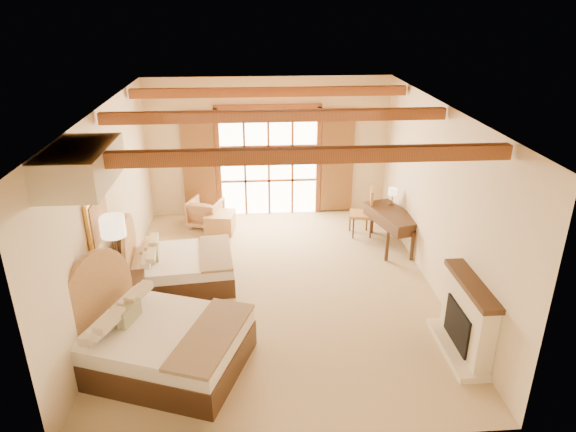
{
  "coord_description": "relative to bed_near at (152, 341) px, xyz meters",
  "views": [
    {
      "loc": [
        -0.39,
        -7.94,
        4.78
      ],
      "look_at": [
        0.21,
        0.2,
        1.29
      ],
      "focal_mm": 32.0,
      "sensor_mm": 36.0,
      "label": 1
    }
  ],
  "objects": [
    {
      "name": "wall_back",
      "position": [
        1.83,
        5.51,
        1.17
      ],
      "size": [
        5.5,
        0.0,
        5.5
      ],
      "primitive_type": "plane",
      "rotation": [
        1.57,
        0.0,
        0.0
      ],
      "color": "beige",
      "rests_on": "ground"
    },
    {
      "name": "wall_right",
      "position": [
        4.58,
        2.01,
        1.17
      ],
      "size": [
        0.0,
        7.0,
        7.0
      ],
      "primitive_type": "plane",
      "rotation": [
        1.57,
        0.0,
        -1.57
      ],
      "color": "beige",
      "rests_on": "ground"
    },
    {
      "name": "fireplace",
      "position": [
        4.42,
        0.01,
        0.09
      ],
      "size": [
        0.46,
        1.4,
        1.16
      ],
      "color": "beige",
      "rests_on": "ground"
    },
    {
      "name": "canopy_valance",
      "position": [
        -0.57,
        0.01,
        2.52
      ],
      "size": [
        0.7,
        1.4,
        0.45
      ],
      "primitive_type": "cube",
      "color": "beige",
      "rests_on": "ceiling"
    },
    {
      "name": "desk_chair",
      "position": [
        3.78,
        4.1,
        -0.09
      ],
      "size": [
        0.56,
        0.56,
        1.07
      ],
      "rotation": [
        0.0,
        0.0,
        -0.21
      ],
      "color": "#AF703E",
      "rests_on": "floor"
    },
    {
      "name": "ottoman",
      "position": [
        0.7,
        4.46,
        -0.21
      ],
      "size": [
        0.68,
        0.68,
        0.44
      ],
      "primitive_type": "cube",
      "rotation": [
        0.0,
        0.0,
        -0.14
      ],
      "color": "tan",
      "rests_on": "floor"
    },
    {
      "name": "french_doors",
      "position": [
        1.83,
        5.45,
        0.82
      ],
      "size": [
        3.95,
        0.08,
        2.6
      ],
      "color": "white",
      "rests_on": "ground"
    },
    {
      "name": "desk",
      "position": [
        4.27,
        3.51,
        -0.02
      ],
      "size": [
        0.98,
        1.52,
        0.76
      ],
      "rotation": [
        0.0,
        0.0,
        0.29
      ],
      "color": "#412617",
      "rests_on": "floor"
    },
    {
      "name": "ceiling",
      "position": [
        1.83,
        2.01,
        2.77
      ],
      "size": [
        7.0,
        7.0,
        0.0
      ],
      "primitive_type": "plane",
      "rotation": [
        3.14,
        0.0,
        0.0
      ],
      "color": "#A87038",
      "rests_on": "ground"
    },
    {
      "name": "ceiling_beams",
      "position": [
        1.83,
        2.01,
        2.65
      ],
      "size": [
        5.39,
        4.6,
        0.18
      ],
      "primitive_type": null,
      "color": "#994F21",
      "rests_on": "ceiling"
    },
    {
      "name": "bed_near",
      "position": [
        0.0,
        0.0,
        0.0
      ],
      "size": [
        2.65,
        2.24,
        1.41
      ],
      "rotation": [
        0.0,
        0.0,
        -0.35
      ],
      "color": "#412617",
      "rests_on": "floor"
    },
    {
      "name": "floor",
      "position": [
        1.83,
        2.01,
        -0.43
      ],
      "size": [
        7.0,
        7.0,
        0.0
      ],
      "primitive_type": "plane",
      "color": "tan",
      "rests_on": "ground"
    },
    {
      "name": "wall_left",
      "position": [
        -0.92,
        2.01,
        1.17
      ],
      "size": [
        0.0,
        7.0,
        7.0
      ],
      "primitive_type": "plane",
      "rotation": [
        1.57,
        0.0,
        1.57
      ],
      "color": "beige",
      "rests_on": "ground"
    },
    {
      "name": "floor_lamp",
      "position": [
        -0.67,
        1.25,
        1.08
      ],
      "size": [
        0.37,
        0.37,
        1.77
      ],
      "color": "#3B261A",
      "rests_on": "floor"
    },
    {
      "name": "painting",
      "position": [
        -0.88,
        1.26,
        1.32
      ],
      "size": [
        0.06,
        0.95,
        0.75
      ],
      "color": "gold",
      "rests_on": "wall_left"
    },
    {
      "name": "armchair",
      "position": [
        0.37,
        4.82,
        -0.11
      ],
      "size": [
        0.87,
        0.88,
        0.63
      ],
      "primitive_type": "imported",
      "rotation": [
        0.0,
        0.0,
        -3.49
      ],
      "color": "tan",
      "rests_on": "floor"
    },
    {
      "name": "desk_lamp",
      "position": [
        4.36,
        3.91,
        0.61
      ],
      "size": [
        0.18,
        0.18,
        0.36
      ],
      "color": "#3B261A",
      "rests_on": "desk"
    },
    {
      "name": "bed_far",
      "position": [
        -0.01,
        2.28,
        -0.06
      ],
      "size": [
        1.95,
        1.55,
        1.2
      ],
      "rotation": [
        0.0,
        0.0,
        0.1
      ],
      "color": "#412617",
      "rests_on": "floor"
    },
    {
      "name": "nightstand",
      "position": [
        -0.62,
        1.34,
        -0.1
      ],
      "size": [
        0.62,
        0.62,
        0.66
      ],
      "primitive_type": "cube",
      "rotation": [
        0.0,
        0.0,
        0.15
      ],
      "color": "#412617",
      "rests_on": "floor"
    }
  ]
}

